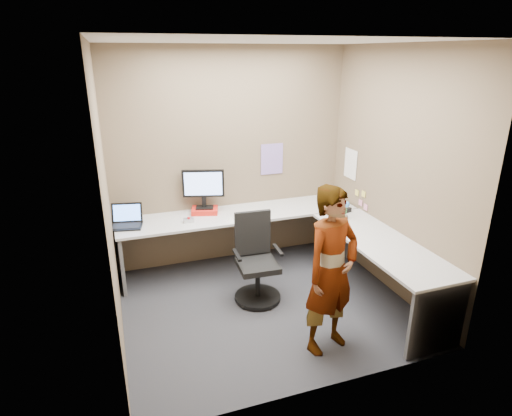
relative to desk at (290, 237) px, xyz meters
name	(u,v)px	position (x,y,z in m)	size (l,w,h in m)	color
ground	(266,305)	(-0.44, -0.39, -0.59)	(3.00, 3.00, 0.00)	black
wall_back	(231,158)	(-0.44, 0.91, 0.76)	(3.00, 3.00, 0.00)	brown
wall_right	(395,174)	(1.06, -0.39, 0.76)	(2.70, 2.70, 0.00)	brown
wall_left	(107,204)	(-1.94, -0.39, 0.76)	(2.70, 2.70, 0.00)	brown
ceiling	(268,41)	(-0.44, -0.39, 2.11)	(3.00, 3.00, 0.00)	white
desk	(290,237)	(0.00, 0.00, 0.00)	(2.98, 2.58, 0.73)	#ABABAB
paper_ream	(205,210)	(-0.84, 0.73, 0.17)	(0.32, 0.23, 0.06)	red
monitor	(203,186)	(-0.84, 0.75, 0.49)	(0.50, 0.21, 0.48)	black
laptop	(127,220)	(-1.77, 0.62, 0.20)	(0.39, 0.35, 0.25)	black
trackball_mouse	(189,220)	(-1.08, 0.49, 0.17)	(0.12, 0.08, 0.07)	#B7B7BC
origami	(230,219)	(-0.61, 0.36, 0.17)	(0.10, 0.10, 0.06)	white
stapler	(346,211)	(0.83, 0.16, 0.17)	(0.15, 0.04, 0.06)	black
flower	(347,207)	(0.72, -0.01, 0.28)	(0.07, 0.07, 0.22)	brown
calendar_purple	(272,159)	(0.11, 0.90, 0.71)	(0.30, 0.01, 0.40)	#846BB7
calendar_white	(351,164)	(1.05, 0.51, 0.66)	(0.01, 0.28, 0.38)	white
sticky_note_a	(364,194)	(1.05, 0.16, 0.36)	(0.01, 0.07, 0.07)	#F2E059
sticky_note_b	(360,203)	(1.05, 0.21, 0.23)	(0.01, 0.07, 0.07)	pink
sticky_note_c	(366,207)	(1.05, 0.09, 0.21)	(0.01, 0.07, 0.07)	pink
sticky_note_d	(357,193)	(1.05, 0.31, 0.33)	(0.01, 0.07, 0.07)	#F2E059
office_chair	(256,266)	(-0.48, -0.20, -0.19)	(0.51, 0.51, 0.97)	black
person	(331,271)	(-0.13, -1.21, 0.20)	(0.57, 0.38, 1.57)	#999399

